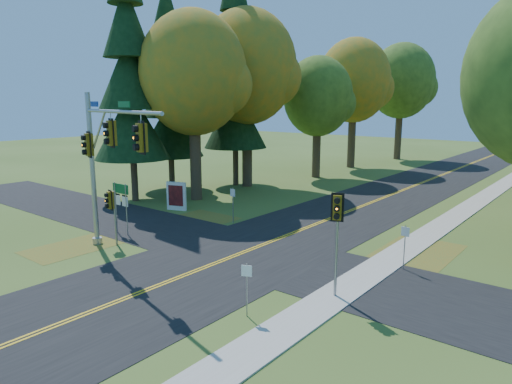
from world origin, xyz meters
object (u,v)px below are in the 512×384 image
Objects in this scene: east_signal_pole at (337,219)px; traffic_mast at (104,152)px; info_kiosk at (176,196)px; route_sign_cluster at (121,198)px.

traffic_mast is at bearing 168.82° from east_signal_pole.
traffic_mast is 2.04× the size of east_signal_pole.
info_kiosk is at bearing 135.94° from east_signal_pole.
info_kiosk is (-4.65, 8.46, -4.11)m from traffic_mast.
east_signal_pole is at bearing -1.30° from route_sign_cluster.
traffic_mast reaches higher than info_kiosk.
east_signal_pole is at bearing 26.29° from traffic_mast.
route_sign_cluster is at bearing -90.98° from info_kiosk.
route_sign_cluster is 6.33m from info_kiosk.
east_signal_pole is at bearing -40.87° from info_kiosk.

